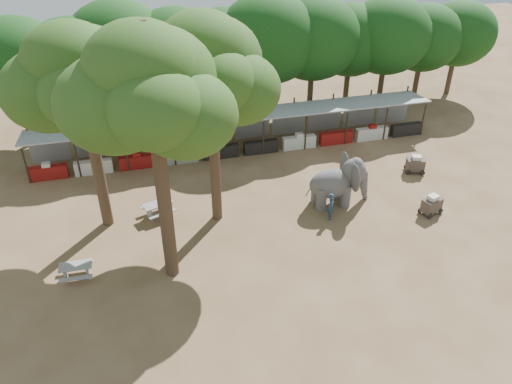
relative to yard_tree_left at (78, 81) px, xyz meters
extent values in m
plane|color=brown|center=(9.13, -7.19, -8.20)|extent=(100.00, 100.00, 0.00)
cube|color=#919399|center=(9.13, 6.81, -5.70)|extent=(28.00, 2.99, 0.39)
cylinder|color=#2D2319|center=(-3.47, 5.46, -7.00)|extent=(0.12, 0.12, 2.40)
cylinder|color=#2D2319|center=(-3.47, 8.16, -6.80)|extent=(0.12, 0.12, 2.80)
cube|color=maroon|center=(-3.47, 5.71, -7.75)|extent=(2.38, 0.50, 0.90)
cube|color=gray|center=(-3.47, 8.11, -7.20)|extent=(2.52, 0.12, 2.00)
cylinder|color=#2D2319|center=(-0.67, 5.46, -7.00)|extent=(0.12, 0.12, 2.40)
cylinder|color=#2D2319|center=(-0.67, 8.16, -6.80)|extent=(0.12, 0.12, 2.80)
cube|color=silver|center=(-0.67, 5.71, -7.75)|extent=(2.38, 0.50, 0.90)
cube|color=gray|center=(-0.67, 8.11, -7.20)|extent=(2.52, 0.12, 2.00)
cylinder|color=#2D2319|center=(2.13, 5.46, -7.00)|extent=(0.12, 0.12, 2.40)
cylinder|color=#2D2319|center=(2.13, 8.16, -6.80)|extent=(0.12, 0.12, 2.80)
cube|color=maroon|center=(2.13, 5.71, -7.75)|extent=(2.38, 0.50, 0.90)
cube|color=gray|center=(2.13, 8.11, -7.20)|extent=(2.52, 0.12, 2.00)
cylinder|color=#2D2319|center=(4.93, 5.46, -7.00)|extent=(0.12, 0.12, 2.40)
cylinder|color=#2D2319|center=(4.93, 8.16, -6.80)|extent=(0.12, 0.12, 2.80)
cube|color=gray|center=(4.93, 5.71, -7.75)|extent=(2.38, 0.50, 0.90)
cube|color=gray|center=(4.93, 8.11, -7.20)|extent=(2.52, 0.12, 2.00)
cylinder|color=#2D2319|center=(7.73, 5.46, -7.00)|extent=(0.12, 0.12, 2.40)
cylinder|color=#2D2319|center=(7.73, 8.16, -6.80)|extent=(0.12, 0.12, 2.80)
cube|color=black|center=(7.73, 5.71, -7.75)|extent=(2.38, 0.50, 0.90)
cube|color=gray|center=(7.73, 8.11, -7.20)|extent=(2.52, 0.12, 2.00)
cylinder|color=#2D2319|center=(10.53, 5.46, -7.00)|extent=(0.12, 0.12, 2.40)
cylinder|color=#2D2319|center=(10.53, 8.16, -6.80)|extent=(0.12, 0.12, 2.80)
cube|color=black|center=(10.53, 5.71, -7.75)|extent=(2.38, 0.50, 0.90)
cube|color=gray|center=(10.53, 8.11, -7.20)|extent=(2.52, 0.12, 2.00)
cylinder|color=#2D2319|center=(13.33, 5.46, -7.00)|extent=(0.12, 0.12, 2.40)
cylinder|color=#2D2319|center=(13.33, 8.16, -6.80)|extent=(0.12, 0.12, 2.80)
cube|color=silver|center=(13.33, 5.71, -7.75)|extent=(2.38, 0.50, 0.90)
cube|color=gray|center=(13.33, 8.11, -7.20)|extent=(2.52, 0.12, 2.00)
cylinder|color=#2D2319|center=(16.13, 5.46, -7.00)|extent=(0.12, 0.12, 2.40)
cylinder|color=#2D2319|center=(16.13, 8.16, -6.80)|extent=(0.12, 0.12, 2.80)
cube|color=maroon|center=(16.13, 5.71, -7.75)|extent=(2.38, 0.50, 0.90)
cube|color=gray|center=(16.13, 8.11, -7.20)|extent=(2.52, 0.12, 2.00)
cylinder|color=#2D2319|center=(18.93, 5.46, -7.00)|extent=(0.12, 0.12, 2.40)
cylinder|color=#2D2319|center=(18.93, 8.16, -6.80)|extent=(0.12, 0.12, 2.80)
cube|color=silver|center=(18.93, 5.71, -7.75)|extent=(2.38, 0.50, 0.90)
cube|color=gray|center=(18.93, 8.11, -7.20)|extent=(2.52, 0.12, 2.00)
cylinder|color=#2D2319|center=(21.73, 5.46, -7.00)|extent=(0.12, 0.12, 2.40)
cylinder|color=#2D2319|center=(21.73, 8.16, -6.80)|extent=(0.12, 0.12, 2.80)
cube|color=black|center=(21.73, 5.71, -7.75)|extent=(2.38, 0.50, 0.90)
cube|color=gray|center=(21.73, 8.11, -7.20)|extent=(2.52, 0.12, 2.00)
cylinder|color=#332316|center=(0.13, -0.19, -3.60)|extent=(0.60, 0.60, 9.20)
cone|color=#332316|center=(0.13, -0.19, 1.00)|extent=(0.57, 0.57, 2.88)
ellipsoid|color=#214414|center=(-1.27, 0.11, -0.38)|extent=(4.80, 4.80, 3.94)
ellipsoid|color=#214414|center=(1.33, -0.79, -0.78)|extent=(4.20, 4.20, 3.44)
ellipsoid|color=#214414|center=(0.33, 0.91, 0.22)|extent=(5.20, 5.20, 4.26)
ellipsoid|color=#214414|center=(0.13, -1.49, -0.08)|extent=(3.80, 3.80, 3.12)
ellipsoid|color=#214414|center=(-0.17, 0.01, 1.02)|extent=(4.40, 4.40, 3.61)
cylinder|color=#332316|center=(3.13, -5.19, -3.00)|extent=(0.64, 0.64, 10.40)
cone|color=#332316|center=(3.13, -5.19, 2.20)|extent=(0.61, 0.61, 3.25)
ellipsoid|color=#214414|center=(1.73, -4.89, 0.64)|extent=(4.80, 4.80, 3.94)
ellipsoid|color=#214414|center=(4.33, -5.79, 0.24)|extent=(4.20, 4.20, 3.44)
ellipsoid|color=#214414|center=(3.33, -4.09, 1.24)|extent=(5.20, 5.20, 4.26)
ellipsoid|color=#214414|center=(3.13, -6.49, 0.94)|extent=(3.80, 3.80, 3.12)
ellipsoid|color=#214414|center=(2.83, -4.99, 2.04)|extent=(4.40, 4.40, 3.61)
cylinder|color=#332316|center=(6.13, -1.19, -3.40)|extent=(0.56, 0.56, 9.60)
cone|color=#332316|center=(6.13, -1.19, 1.40)|extent=(0.53, 0.53, 3.00)
ellipsoid|color=#214414|center=(4.73, -0.89, -0.04)|extent=(4.80, 4.80, 3.94)
ellipsoid|color=#214414|center=(7.33, -1.79, -0.44)|extent=(4.20, 4.20, 3.44)
ellipsoid|color=#214414|center=(6.33, -0.09, 0.56)|extent=(5.20, 5.20, 4.26)
ellipsoid|color=#214414|center=(6.13, -2.49, 0.26)|extent=(3.80, 3.80, 3.12)
ellipsoid|color=#214414|center=(5.83, -0.99, 1.36)|extent=(4.40, 4.40, 3.61)
cylinder|color=#332316|center=(-4.20, 11.81, -6.33)|extent=(0.44, 0.44, 3.74)
ellipsoid|color=black|center=(-4.20, 11.81, -2.68)|extent=(6.46, 5.95, 5.61)
cylinder|color=#332316|center=(-0.87, 11.81, -6.33)|extent=(0.44, 0.44, 3.74)
ellipsoid|color=black|center=(-0.87, 11.81, -2.68)|extent=(6.46, 5.95, 5.61)
cylinder|color=#332316|center=(2.47, 11.81, -6.33)|extent=(0.44, 0.44, 3.74)
ellipsoid|color=black|center=(2.47, 11.81, -2.68)|extent=(6.46, 5.95, 5.61)
cylinder|color=#332316|center=(5.80, 11.81, -6.33)|extent=(0.44, 0.44, 3.74)
ellipsoid|color=black|center=(5.80, 11.81, -2.68)|extent=(6.46, 5.95, 5.61)
cylinder|color=#332316|center=(9.13, 11.81, -6.33)|extent=(0.44, 0.44, 3.74)
ellipsoid|color=black|center=(9.13, 11.81, -2.68)|extent=(6.46, 5.95, 5.61)
cylinder|color=#332316|center=(12.47, 11.81, -6.33)|extent=(0.44, 0.44, 3.74)
ellipsoid|color=black|center=(12.47, 11.81, -2.68)|extent=(6.46, 5.95, 5.61)
cylinder|color=#332316|center=(15.80, 11.81, -6.33)|extent=(0.44, 0.44, 3.74)
ellipsoid|color=black|center=(15.80, 11.81, -2.68)|extent=(6.46, 5.95, 5.61)
cylinder|color=#332316|center=(19.13, 11.81, -6.33)|extent=(0.44, 0.44, 3.74)
ellipsoid|color=black|center=(19.13, 11.81, -2.68)|extent=(6.46, 5.95, 5.61)
cylinder|color=#332316|center=(22.47, 11.81, -6.33)|extent=(0.44, 0.44, 3.74)
ellipsoid|color=black|center=(22.47, 11.81, -2.68)|extent=(6.46, 5.95, 5.61)
cylinder|color=#332316|center=(25.80, 11.81, -6.33)|extent=(0.44, 0.44, 3.74)
ellipsoid|color=black|center=(25.80, 11.81, -2.68)|extent=(6.46, 5.95, 5.61)
cylinder|color=#332316|center=(29.13, 11.81, -6.33)|extent=(0.44, 0.44, 3.74)
ellipsoid|color=black|center=(29.13, 11.81, -2.68)|extent=(6.46, 5.95, 5.61)
ellipsoid|color=#484545|center=(12.83, -1.51, -6.80)|extent=(2.71, 1.61, 1.73)
cylinder|color=#484545|center=(12.08, -1.91, -7.47)|extent=(0.63, 0.63, 1.45)
cylinder|color=#484545|center=(12.10, -1.09, -7.47)|extent=(0.63, 0.63, 1.45)
cylinder|color=#484545|center=(13.56, -1.93, -7.47)|extent=(0.63, 0.63, 1.45)
cylinder|color=#484545|center=(13.57, -1.11, -7.47)|extent=(0.63, 0.63, 1.45)
ellipsoid|color=#484545|center=(14.10, -1.53, -6.18)|extent=(1.50, 1.22, 1.61)
ellipsoid|color=#484545|center=(13.84, -2.31, -6.14)|extent=(0.27, 1.32, 1.65)
ellipsoid|color=#484545|center=(13.87, -0.74, -6.14)|extent=(0.27, 1.32, 1.65)
cone|color=#484545|center=(14.89, -1.54, -7.29)|extent=(0.67, 0.67, 1.82)
imported|color=#26384C|center=(12.29, -2.88, -7.38)|extent=(0.57, 0.69, 1.64)
cube|color=gray|center=(-1.34, -4.40, -7.47)|extent=(1.54, 0.74, 0.06)
cube|color=gray|center=(-1.84, -4.39, -7.84)|extent=(0.11, 0.61, 0.71)
cube|color=gray|center=(-0.83, -4.41, -7.84)|extent=(0.11, 0.61, 0.71)
cube|color=gray|center=(-1.35, -4.96, -7.77)|extent=(1.53, 0.29, 0.05)
cube|color=gray|center=(-1.32, -3.84, -7.77)|extent=(1.53, 0.29, 0.05)
cube|color=gray|center=(2.95, -0.15, -7.41)|extent=(1.81, 1.26, 0.07)
cube|color=gray|center=(2.43, -0.33, -7.82)|extent=(0.32, 0.66, 0.77)
cube|color=gray|center=(3.47, 0.03, -7.82)|extent=(0.32, 0.66, 0.77)
cube|color=gray|center=(3.15, -0.72, -7.74)|extent=(1.65, 0.80, 0.05)
cube|color=gray|center=(2.75, 0.42, -7.74)|extent=(1.65, 0.80, 0.05)
cube|color=#382E28|center=(18.03, -3.87, -7.64)|extent=(1.28, 1.00, 0.78)
cylinder|color=black|center=(17.72, -4.36, -8.03)|extent=(0.34, 0.17, 0.34)
cylinder|color=black|center=(18.57, -4.07, -8.03)|extent=(0.34, 0.17, 0.34)
cylinder|color=black|center=(17.49, -3.67, -8.03)|extent=(0.34, 0.17, 0.34)
cylinder|color=black|center=(18.33, -3.37, -8.03)|extent=(0.34, 0.17, 0.34)
cube|color=silver|center=(18.03, -3.87, -7.14)|extent=(0.67, 0.61, 0.28)
cube|color=#382E28|center=(19.53, 0.58, -7.64)|extent=(1.27, 0.99, 0.78)
cylinder|color=black|center=(18.99, 0.37, -8.03)|extent=(0.34, 0.17, 0.33)
cylinder|color=black|center=(19.84, 0.09, -8.03)|extent=(0.34, 0.17, 0.33)
cylinder|color=black|center=(19.23, 1.07, -8.03)|extent=(0.34, 0.17, 0.33)
cylinder|color=black|center=(20.07, 0.79, -8.03)|extent=(0.34, 0.17, 0.33)
cube|color=silver|center=(19.53, 0.58, -7.14)|extent=(0.67, 0.60, 0.28)
camera|label=1|loc=(2.43, -24.06, 8.25)|focal=35.00mm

